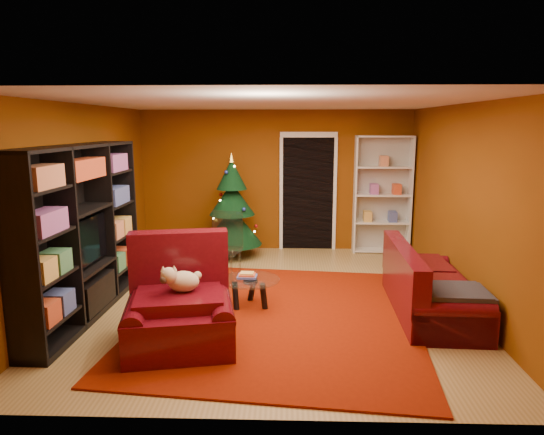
{
  "coord_description": "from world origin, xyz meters",
  "views": [
    {
      "loc": [
        0.21,
        -6.25,
        2.33
      ],
      "look_at": [
        0.0,
        0.4,
        1.05
      ],
      "focal_mm": 32.0,
      "sensor_mm": 36.0,
      "label": 1
    }
  ],
  "objects_px": {
    "gift_box_green": "(214,248)",
    "gift_box_red": "(226,245)",
    "armchair": "(179,304)",
    "acrylic_chair": "(223,251)",
    "media_unit": "(82,232)",
    "sofa": "(432,280)",
    "coffee_table": "(251,293)",
    "rug": "(280,316)",
    "christmas_tree": "(232,207)",
    "white_bookshelf": "(382,195)",
    "gift_box_teal": "(210,256)",
    "dog": "(183,281)"
  },
  "relations": [
    {
      "from": "media_unit",
      "to": "gift_box_teal",
      "type": "bearing_deg",
      "value": 64.53
    },
    {
      "from": "white_bookshelf",
      "to": "armchair",
      "type": "height_order",
      "value": "white_bookshelf"
    },
    {
      "from": "media_unit",
      "to": "gift_box_teal",
      "type": "distance_m",
      "value": 2.72
    },
    {
      "from": "white_bookshelf",
      "to": "dog",
      "type": "relative_size",
      "value": 5.49
    },
    {
      "from": "gift_box_teal",
      "to": "sofa",
      "type": "bearing_deg",
      "value": -34.13
    },
    {
      "from": "rug",
      "to": "gift_box_green",
      "type": "bearing_deg",
      "value": 113.53
    },
    {
      "from": "coffee_table",
      "to": "christmas_tree",
      "type": "bearing_deg",
      "value": 101.55
    },
    {
      "from": "dog",
      "to": "sofa",
      "type": "height_order",
      "value": "sofa"
    },
    {
      "from": "white_bookshelf",
      "to": "media_unit",
      "type": "bearing_deg",
      "value": -141.02
    },
    {
      "from": "gift_box_teal",
      "to": "white_bookshelf",
      "type": "bearing_deg",
      "value": 16.27
    },
    {
      "from": "gift_box_red",
      "to": "sofa",
      "type": "relative_size",
      "value": 0.1
    },
    {
      "from": "christmas_tree",
      "to": "gift_box_teal",
      "type": "distance_m",
      "value": 0.97
    },
    {
      "from": "christmas_tree",
      "to": "gift_box_teal",
      "type": "relative_size",
      "value": 6.98
    },
    {
      "from": "coffee_table",
      "to": "armchair",
      "type": "bearing_deg",
      "value": -120.7
    },
    {
      "from": "media_unit",
      "to": "sofa",
      "type": "height_order",
      "value": "media_unit"
    },
    {
      "from": "gift_box_red",
      "to": "dog",
      "type": "distance_m",
      "value": 4.02
    },
    {
      "from": "christmas_tree",
      "to": "coffee_table",
      "type": "relative_size",
      "value": 2.48
    },
    {
      "from": "sofa",
      "to": "armchair",
      "type": "bearing_deg",
      "value": 111.33
    },
    {
      "from": "media_unit",
      "to": "armchair",
      "type": "height_order",
      "value": "media_unit"
    },
    {
      "from": "christmas_tree",
      "to": "gift_box_green",
      "type": "bearing_deg",
      "value": 175.4
    },
    {
      "from": "media_unit",
      "to": "dog",
      "type": "relative_size",
      "value": 6.84
    },
    {
      "from": "rug",
      "to": "gift_box_teal",
      "type": "xyz_separation_m",
      "value": [
        -1.23,
        2.32,
        0.12
      ]
    },
    {
      "from": "gift_box_teal",
      "to": "dog",
      "type": "distance_m",
      "value": 3.13
    },
    {
      "from": "media_unit",
      "to": "dog",
      "type": "distance_m",
      "value": 1.64
    },
    {
      "from": "gift_box_green",
      "to": "acrylic_chair",
      "type": "height_order",
      "value": "acrylic_chair"
    },
    {
      "from": "gift_box_green",
      "to": "acrylic_chair",
      "type": "bearing_deg",
      "value": -76.21
    },
    {
      "from": "armchair",
      "to": "dog",
      "type": "relative_size",
      "value": 3.01
    },
    {
      "from": "gift_box_red",
      "to": "armchair",
      "type": "height_order",
      "value": "armchair"
    },
    {
      "from": "white_bookshelf",
      "to": "sofa",
      "type": "bearing_deg",
      "value": -86.57
    },
    {
      "from": "media_unit",
      "to": "coffee_table",
      "type": "distance_m",
      "value": 2.21
    },
    {
      "from": "gift_box_green",
      "to": "armchair",
      "type": "bearing_deg",
      "value": -87.2
    },
    {
      "from": "gift_box_teal",
      "to": "dog",
      "type": "relative_size",
      "value": 0.67
    },
    {
      "from": "acrylic_chair",
      "to": "armchair",
      "type": "bearing_deg",
      "value": -81.9
    },
    {
      "from": "armchair",
      "to": "sofa",
      "type": "distance_m",
      "value": 3.11
    },
    {
      "from": "armchair",
      "to": "acrylic_chair",
      "type": "relative_size",
      "value": 1.28
    },
    {
      "from": "gift_box_green",
      "to": "gift_box_red",
      "type": "relative_size",
      "value": 1.36
    },
    {
      "from": "christmas_tree",
      "to": "gift_box_red",
      "type": "bearing_deg",
      "value": 111.11
    },
    {
      "from": "gift_box_red",
      "to": "coffee_table",
      "type": "relative_size",
      "value": 0.27
    },
    {
      "from": "rug",
      "to": "armchair",
      "type": "bearing_deg",
      "value": -142.36
    },
    {
      "from": "rug",
      "to": "coffee_table",
      "type": "bearing_deg",
      "value": 140.34
    },
    {
      "from": "gift_box_red",
      "to": "dog",
      "type": "xyz_separation_m",
      "value": [
        0.05,
        -3.98,
        0.6
      ]
    },
    {
      "from": "armchair",
      "to": "sofa",
      "type": "xyz_separation_m",
      "value": [
        2.94,
        1.01,
        -0.04
      ]
    },
    {
      "from": "coffee_table",
      "to": "gift_box_red",
      "type": "bearing_deg",
      "value": 103.05
    },
    {
      "from": "media_unit",
      "to": "armchair",
      "type": "distance_m",
      "value": 1.7
    },
    {
      "from": "gift_box_teal",
      "to": "armchair",
      "type": "xyz_separation_m",
      "value": [
        0.18,
        -3.13,
        0.34
      ]
    },
    {
      "from": "gift_box_red",
      "to": "armchair",
      "type": "bearing_deg",
      "value": -89.89
    },
    {
      "from": "gift_box_green",
      "to": "armchair",
      "type": "relative_size",
      "value": 0.23
    },
    {
      "from": "media_unit",
      "to": "christmas_tree",
      "type": "height_order",
      "value": "media_unit"
    },
    {
      "from": "dog",
      "to": "white_bookshelf",
      "type": "bearing_deg",
      "value": 43.34
    },
    {
      "from": "sofa",
      "to": "gift_box_green",
      "type": "bearing_deg",
      "value": 52.44
    }
  ]
}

